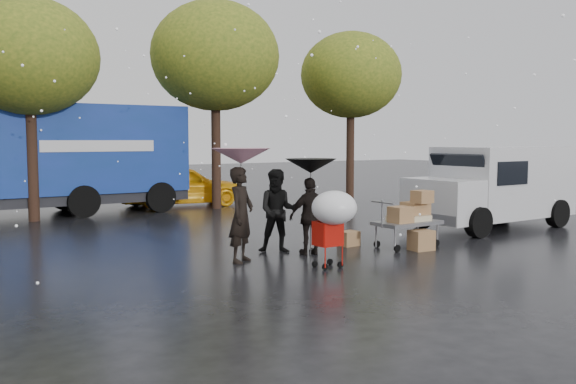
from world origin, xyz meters
TOP-DOWN VIEW (x-y plane):
  - ground at (0.00, 0.00)m, footprint 90.00×90.00m
  - person_pink at (-1.37, 1.34)m, footprint 0.81×0.76m
  - person_middle at (-0.21, 1.80)m, footprint 1.09×1.04m
  - person_black at (0.22, 1.23)m, footprint 1.00×0.55m
  - umbrella_pink at (-1.37, 1.34)m, footprint 1.15×1.15m
  - umbrella_black at (0.22, 1.23)m, footprint 1.07×1.07m
  - vendor_cart at (2.60, 0.73)m, footprint 1.52×0.80m
  - shopping_cart at (-0.27, -0.16)m, footprint 0.84×0.84m
  - white_van at (6.74, 1.68)m, footprint 4.91×2.18m
  - blue_truck at (-2.38, 11.20)m, footprint 8.30×2.60m
  - box_ground_near at (2.52, 0.30)m, footprint 0.52×0.44m
  - box_ground_far at (1.56, 1.61)m, footprint 0.45×0.36m
  - yellow_taxi at (1.82, 11.42)m, footprint 4.64×2.51m
  - tree_row at (-0.47, 10.00)m, footprint 21.60×4.40m

SIDE VIEW (x-z plane):
  - ground at x=0.00m, z-range 0.00..0.00m
  - box_ground_far at x=1.56m, z-range 0.00..0.33m
  - box_ground_near at x=2.52m, z-range 0.00..0.44m
  - vendor_cart at x=2.60m, z-range 0.09..1.36m
  - yellow_taxi at x=1.82m, z-range 0.00..1.50m
  - person_black at x=0.22m, z-range 0.00..1.62m
  - person_middle at x=-0.21m, z-range 0.00..1.78m
  - person_pink at x=-1.37m, z-range 0.00..1.87m
  - shopping_cart at x=-0.27m, z-range 0.33..1.80m
  - white_van at x=6.74m, z-range 0.06..2.26m
  - blue_truck at x=-2.38m, z-range 0.01..3.51m
  - umbrella_black at x=0.22m, z-range 0.85..2.86m
  - umbrella_pink at x=-1.37m, z-range 0.96..3.20m
  - tree_row at x=-0.47m, z-range 1.46..8.58m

